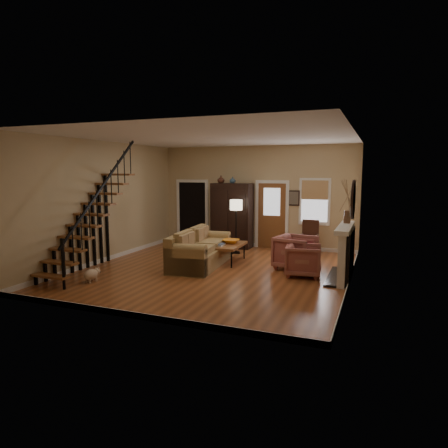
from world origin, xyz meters
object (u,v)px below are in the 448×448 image
(armchair_right, at_px, (296,252))
(side_chair, at_px, (309,237))
(armoire, at_px, (232,215))
(sofa, at_px, (200,249))
(coffee_table, at_px, (227,253))
(armchair_left, at_px, (303,260))
(floor_lamp, at_px, (236,227))

(armchair_right, relative_size, side_chair, 0.93)
(armoire, bearing_deg, armchair_right, -40.62)
(sofa, xyz_separation_m, armchair_right, (2.41, 0.59, -0.01))
(armoire, relative_size, coffee_table, 1.58)
(coffee_table, bearing_deg, armoire, 107.06)
(coffee_table, height_order, side_chair, side_chair)
(armoire, height_order, side_chair, armoire)
(coffee_table, xyz_separation_m, armchair_left, (2.20, -0.67, 0.12))
(armchair_left, height_order, side_chair, side_chair)
(sofa, distance_m, armchair_left, 2.72)
(armchair_left, bearing_deg, sofa, 81.68)
(sofa, height_order, coffee_table, sofa)
(armchair_right, distance_m, floor_lamp, 2.49)
(armoire, height_order, floor_lamp, armoire)
(armchair_left, distance_m, side_chair, 2.61)
(armoire, xyz_separation_m, armchair_right, (2.54, -2.18, -0.62))
(sofa, bearing_deg, armoire, 87.20)
(armchair_left, xyz_separation_m, armchair_right, (-0.31, 0.61, 0.05))
(coffee_table, xyz_separation_m, floor_lamp, (-0.19, 1.24, 0.56))
(armchair_left, distance_m, armchair_right, 0.68)
(coffee_table, height_order, armchair_left, armchair_left)
(armchair_left, xyz_separation_m, floor_lamp, (-2.40, 1.90, 0.44))
(armoire, distance_m, floor_lamp, 1.02)
(sofa, relative_size, armchair_left, 2.88)
(armchair_right, bearing_deg, sofa, 114.68)
(floor_lamp, bearing_deg, armchair_left, -38.44)
(armchair_right, bearing_deg, coffee_table, 99.11)
(armoire, bearing_deg, coffee_table, -72.94)
(armchair_right, xyz_separation_m, side_chair, (0.01, 1.98, 0.08))
(coffee_table, bearing_deg, sofa, -128.51)
(coffee_table, distance_m, side_chair, 2.71)
(sofa, height_order, floor_lamp, floor_lamp)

